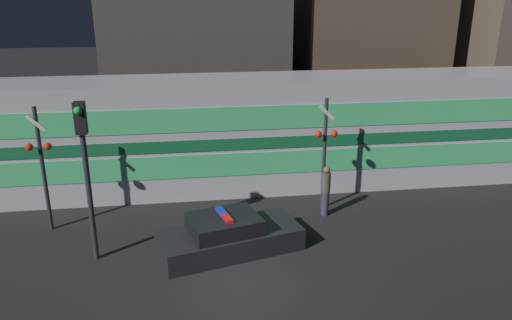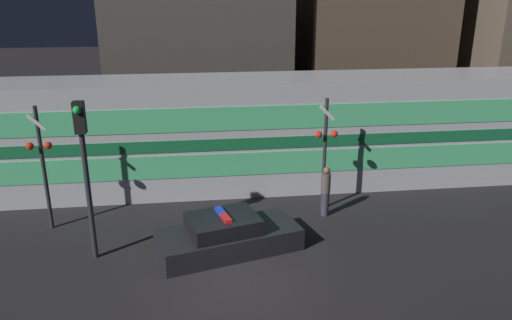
{
  "view_description": "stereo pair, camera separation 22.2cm",
  "coord_description": "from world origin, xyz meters",
  "px_view_note": "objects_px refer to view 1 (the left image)",
  "views": [
    {
      "loc": [
        -1.16,
        -11.86,
        7.75
      ],
      "look_at": [
        1.14,
        4.53,
        2.0
      ],
      "focal_mm": 35.0,
      "sensor_mm": 36.0,
      "label": 1
    },
    {
      "loc": [
        -0.94,
        -11.89,
        7.75
      ],
      "look_at": [
        1.14,
        4.53,
        2.0
      ],
      "focal_mm": 35.0,
      "sensor_mm": 36.0,
      "label": 2
    }
  ],
  "objects_px": {
    "pedestrian": "(326,191)",
    "crossing_signal_near": "(325,148)",
    "train": "(276,132)",
    "traffic_light_corner": "(85,160)",
    "police_car": "(229,236)"
  },
  "relations": [
    {
      "from": "pedestrian",
      "to": "crossing_signal_near",
      "type": "distance_m",
      "value": 1.52
    },
    {
      "from": "train",
      "to": "traffic_light_corner",
      "type": "distance_m",
      "value": 8.35
    },
    {
      "from": "pedestrian",
      "to": "crossing_signal_near",
      "type": "xyz_separation_m",
      "value": [
        0.05,
        0.53,
        1.42
      ]
    },
    {
      "from": "train",
      "to": "police_car",
      "type": "relative_size",
      "value": 5.07
    },
    {
      "from": "police_car",
      "to": "crossing_signal_near",
      "type": "bearing_deg",
      "value": 20.26
    },
    {
      "from": "crossing_signal_near",
      "to": "pedestrian",
      "type": "bearing_deg",
      "value": -95.19
    },
    {
      "from": "pedestrian",
      "to": "police_car",
      "type": "bearing_deg",
      "value": -150.3
    },
    {
      "from": "train",
      "to": "traffic_light_corner",
      "type": "relative_size",
      "value": 4.9
    },
    {
      "from": "pedestrian",
      "to": "traffic_light_corner",
      "type": "height_order",
      "value": "traffic_light_corner"
    },
    {
      "from": "police_car",
      "to": "crossing_signal_near",
      "type": "height_order",
      "value": "crossing_signal_near"
    },
    {
      "from": "train",
      "to": "pedestrian",
      "type": "relative_size",
      "value": 12.84
    },
    {
      "from": "train",
      "to": "pedestrian",
      "type": "distance_m",
      "value": 3.71
    },
    {
      "from": "traffic_light_corner",
      "to": "pedestrian",
      "type": "bearing_deg",
      "value": 14.74
    },
    {
      "from": "train",
      "to": "crossing_signal_near",
      "type": "height_order",
      "value": "train"
    },
    {
      "from": "police_car",
      "to": "pedestrian",
      "type": "bearing_deg",
      "value": 14.71
    }
  ]
}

